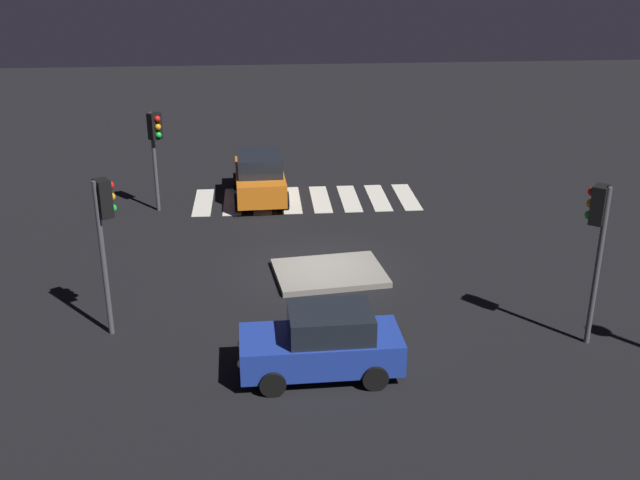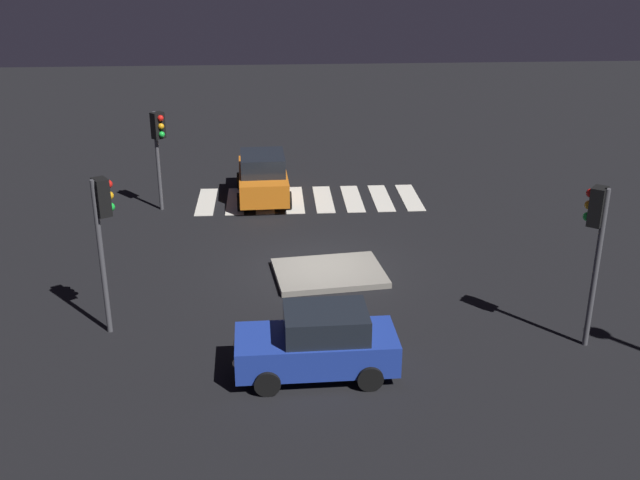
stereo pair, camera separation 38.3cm
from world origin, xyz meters
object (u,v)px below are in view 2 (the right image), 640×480
traffic_light_east (158,137)px  traffic_island (329,273)px  traffic_light_west (596,228)px  car_orange (263,177)px  car_blue (318,343)px  traffic_light_north (103,218)px

traffic_light_east → traffic_island: bearing=-1.0°
traffic_island → traffic_light_east: size_ratio=0.95×
traffic_island → traffic_light_west: size_ratio=0.85×
traffic_island → traffic_light_east: (5.81, -6.32, 2.77)m
car_orange → traffic_light_west: size_ratio=1.05×
traffic_light_west → car_orange: bearing=-17.5°
car_blue → traffic_light_west: 7.25m
traffic_island → car_orange: car_orange is taller
car_orange → traffic_light_west: 14.60m
traffic_light_east → car_orange: bearing=62.3°
car_blue → traffic_light_east: 13.06m
traffic_light_north → car_orange: bearing=37.9°
traffic_island → traffic_light_north: bearing=27.1°
car_blue → traffic_light_north: (5.25, -2.49, 2.36)m
traffic_island → car_orange: (2.05, -7.39, 0.84)m
car_blue → traffic_light_north: bearing=-26.7°
traffic_island → car_blue: 5.61m
traffic_island → traffic_light_east: traffic_light_east is taller
traffic_light_east → traffic_light_west: traffic_light_west is taller
car_orange → car_blue: 12.98m
traffic_light_north → traffic_light_west: traffic_light_west is taller
car_blue → traffic_light_east: (5.12, -11.84, 2.03)m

